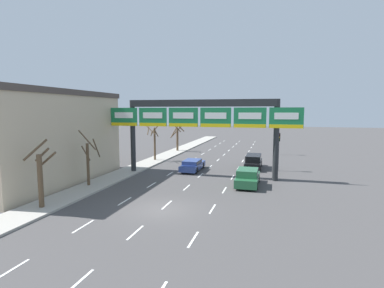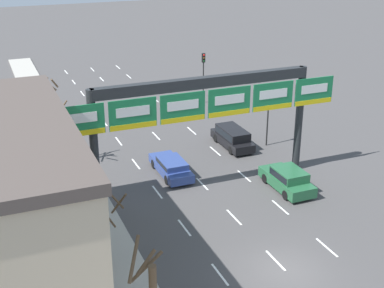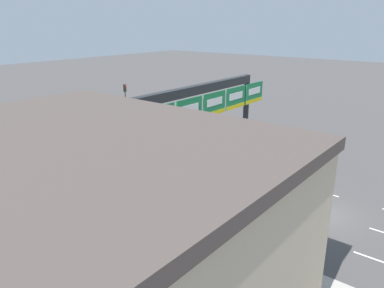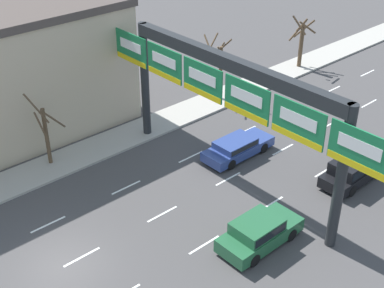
# 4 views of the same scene
# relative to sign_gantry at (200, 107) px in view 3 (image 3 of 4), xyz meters

# --- Properties ---
(ground_plane) EXTENTS (220.00, 220.00, 0.00)m
(ground_plane) POSITION_rel_sign_gantry_xyz_m (0.00, -10.65, -5.95)
(ground_plane) COLOR #474444
(sidewalk_left) EXTENTS (2.80, 110.00, 0.15)m
(sidewalk_left) POSITION_rel_sign_gantry_xyz_m (-8.00, -10.65, -5.87)
(sidewalk_left) COLOR #A8A399
(sidewalk_left) RESTS_ON ground_plane
(lane_dashes) EXTENTS (6.72, 67.00, 0.01)m
(lane_dashes) POSITION_rel_sign_gantry_xyz_m (-0.00, 2.85, -5.94)
(lane_dashes) COLOR white
(lane_dashes) RESTS_ON ground_plane
(sign_gantry) EXTENTS (19.49, 0.70, 7.74)m
(sign_gantry) POSITION_rel_sign_gantry_xyz_m (0.00, 0.00, 0.00)
(sign_gantry) COLOR #232628
(sign_gantry) RESTS_ON ground_plane
(building_near) EXTENTS (11.82, 15.67, 8.50)m
(building_near) POSITION_rel_sign_gantry_xyz_m (-15.60, -6.31, -1.69)
(building_near) COLOR #C6B293
(building_near) RESTS_ON ground_plane
(car_green) EXTENTS (1.94, 4.54, 1.53)m
(car_green) POSITION_rel_sign_gantry_xyz_m (5.04, -2.61, -5.14)
(car_green) COLOR #235B38
(car_green) RESTS_ON ground_plane
(car_blue) EXTENTS (1.83, 4.89, 1.23)m
(car_blue) POSITION_rel_sign_gantry_xyz_m (-1.46, 2.60, -5.28)
(car_blue) COLOR navy
(car_blue) RESTS_ON ground_plane
(suv_black) EXTENTS (1.80, 4.75, 1.58)m
(suv_black) POSITION_rel_sign_gantry_xyz_m (4.99, 5.72, -5.06)
(suv_black) COLOR black
(suv_black) RESTS_ON ground_plane
(traffic_light_near_gantry) EXTENTS (0.30, 0.35, 4.20)m
(traffic_light_near_gantry) POSITION_rel_sign_gantry_xyz_m (7.71, 4.90, -2.93)
(traffic_light_near_gantry) COLOR black
(traffic_light_near_gantry) RESTS_ON ground_plane
(traffic_light_mid_block) EXTENTS (0.30, 0.35, 5.09)m
(traffic_light_mid_block) POSITION_rel_sign_gantry_xyz_m (7.48, 17.47, -2.34)
(traffic_light_mid_block) COLOR black
(traffic_light_mid_block) RESTS_ON ground_plane
(tree_bare_closest) EXTENTS (2.28, 2.27, 4.49)m
(tree_bare_closest) POSITION_rel_sign_gantry_xyz_m (-7.99, 16.98, -3.44)
(tree_bare_closest) COLOR brown
(tree_bare_closest) RESTS_ON sidewalk_left
(tree_bare_second) EXTENTS (1.37, 2.01, 4.91)m
(tree_bare_second) POSITION_rel_sign_gantry_xyz_m (-8.28, -6.69, -3.56)
(tree_bare_second) COLOR brown
(tree_bare_second) RESTS_ON sidewalk_left
(tree_bare_third) EXTENTS (1.86, 2.00, 4.86)m
(tree_bare_third) POSITION_rel_sign_gantry_xyz_m (-8.05, 7.39, -3.18)
(tree_bare_third) COLOR brown
(tree_bare_third) RESTS_ON sidewalk_left
(tree_bare_furthest) EXTENTS (1.90, 1.46, 4.57)m
(tree_bare_furthest) POSITION_rel_sign_gantry_xyz_m (-7.95, -12.62, -3.61)
(tree_bare_furthest) COLOR brown
(tree_bare_furthest) RESTS_ON sidewalk_left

